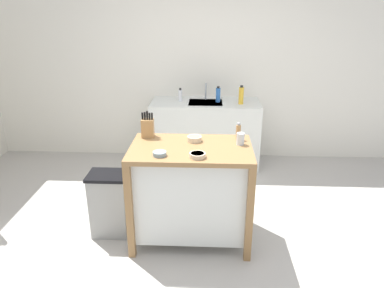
# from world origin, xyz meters

# --- Properties ---
(ground_plane) EXTENTS (6.94, 6.94, 0.00)m
(ground_plane) POSITION_xyz_m (0.00, 0.00, 0.00)
(ground_plane) COLOR #ADA8A0
(ground_plane) RESTS_ON ground
(wall_back) EXTENTS (5.94, 0.10, 2.60)m
(wall_back) POSITION_xyz_m (0.00, 2.17, 1.30)
(wall_back) COLOR silver
(wall_back) RESTS_ON ground
(kitchen_island) EXTENTS (1.07, 0.68, 0.93)m
(kitchen_island) POSITION_xyz_m (-0.02, 0.09, 0.52)
(kitchen_island) COLOR olive
(kitchen_island) RESTS_ON ground
(knife_block) EXTENTS (0.11, 0.09, 0.25)m
(knife_block) POSITION_xyz_m (-0.44, 0.33, 1.02)
(knife_block) COLOR #AD7F4C
(knife_block) RESTS_ON kitchen_island
(bowl_ceramic_small) EXTENTS (0.11, 0.11, 0.03)m
(bowl_ceramic_small) POSITION_xyz_m (-0.27, -0.11, 0.94)
(bowl_ceramic_small) COLOR gray
(bowl_ceramic_small) RESTS_ON kitchen_island
(bowl_ceramic_wide) EXTENTS (0.13, 0.13, 0.04)m
(bowl_ceramic_wide) POSITION_xyz_m (0.04, -0.13, 0.95)
(bowl_ceramic_wide) COLOR beige
(bowl_ceramic_wide) RESTS_ON kitchen_island
(bowl_stoneware_deep) EXTENTS (0.13, 0.13, 0.05)m
(bowl_stoneware_deep) POSITION_xyz_m (0.00, 0.24, 0.95)
(bowl_stoneware_deep) COLOR beige
(bowl_stoneware_deep) RESTS_ON kitchen_island
(drinking_cup) EXTENTS (0.07, 0.07, 0.11)m
(drinking_cup) POSITION_xyz_m (0.41, 0.17, 0.98)
(drinking_cup) COLOR silver
(drinking_cup) RESTS_ON kitchen_island
(pepper_grinder) EXTENTS (0.04, 0.04, 0.16)m
(pepper_grinder) POSITION_xyz_m (0.40, 0.30, 1.00)
(pepper_grinder) COLOR #AD7F4C
(pepper_grinder) RESTS_ON kitchen_island
(trash_bin) EXTENTS (0.36, 0.28, 0.63)m
(trash_bin) POSITION_xyz_m (-0.80, 0.13, 0.32)
(trash_bin) COLOR gray
(trash_bin) RESTS_ON ground
(sink_counter) EXTENTS (1.43, 0.60, 0.88)m
(sink_counter) POSITION_xyz_m (0.08, 1.82, 0.44)
(sink_counter) COLOR silver
(sink_counter) RESTS_ON ground
(sink_faucet) EXTENTS (0.02, 0.02, 0.22)m
(sink_faucet) POSITION_xyz_m (0.08, 1.96, 0.99)
(sink_faucet) COLOR #B7BCC1
(sink_faucet) RESTS_ON sink_counter
(bottle_spray_cleaner) EXTENTS (0.05, 0.05, 0.18)m
(bottle_spray_cleaner) POSITION_xyz_m (-0.25, 1.85, 0.96)
(bottle_spray_cleaner) COLOR white
(bottle_spray_cleaner) RESTS_ON sink_counter
(bottle_hand_soap) EXTENTS (0.06, 0.06, 0.21)m
(bottle_hand_soap) POSITION_xyz_m (0.25, 1.83, 0.98)
(bottle_hand_soap) COLOR blue
(bottle_hand_soap) RESTS_ON sink_counter
(bottle_dish_soap) EXTENTS (0.06, 0.06, 0.24)m
(bottle_dish_soap) POSITION_xyz_m (0.54, 1.74, 0.99)
(bottle_dish_soap) COLOR yellow
(bottle_dish_soap) RESTS_ON sink_counter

